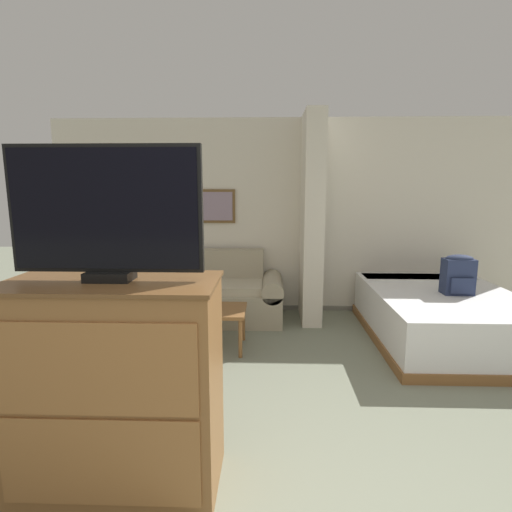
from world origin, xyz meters
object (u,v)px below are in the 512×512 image
at_px(tv, 106,213).
at_px(table_lamp, 139,254).
at_px(couch, 215,295).
at_px(backpack, 458,274).
at_px(coffee_table, 208,313).
at_px(tv_dresser, 117,386).
at_px(bed, 442,316).

bearing_deg(tv, table_lamp, 105.77).
height_order(couch, backpack, backpack).
relative_size(coffee_table, tv, 0.79).
bearing_deg(tv_dresser, table_lamp, 105.77).
height_order(tv, backpack, tv).
bearing_deg(bed, couch, 165.79).
distance_m(tv_dresser, tv, 0.96).
height_order(bed, backpack, backpack).
relative_size(tv, backpack, 2.33).
bearing_deg(backpack, coffee_table, -175.09).
bearing_deg(couch, table_lamp, 176.95).
relative_size(tv_dresser, bed, 0.57).
distance_m(table_lamp, backpack, 3.82).
bearing_deg(bed, table_lamp, 168.78).
bearing_deg(table_lamp, bed, -11.22).
height_order(coffee_table, bed, bed).
distance_m(table_lamp, bed, 3.75).
relative_size(couch, tv, 1.75).
distance_m(couch, table_lamp, 1.13).
height_order(coffee_table, tv_dresser, tv_dresser).
distance_m(couch, tv_dresser, 2.98).
height_order(couch, tv, tv).
bearing_deg(coffee_table, backpack, 4.91).
bearing_deg(table_lamp, tv_dresser, -74.23).
height_order(table_lamp, bed, table_lamp).
relative_size(couch, tv_dresser, 1.46).
height_order(tv_dresser, tv, tv).
relative_size(couch, bed, 0.84).
bearing_deg(coffee_table, tv, -95.88).
xyz_separation_m(tv_dresser, backpack, (2.88, 2.22, 0.18)).
bearing_deg(backpack, tv, -142.40).
bearing_deg(tv_dresser, tv, 90.00).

